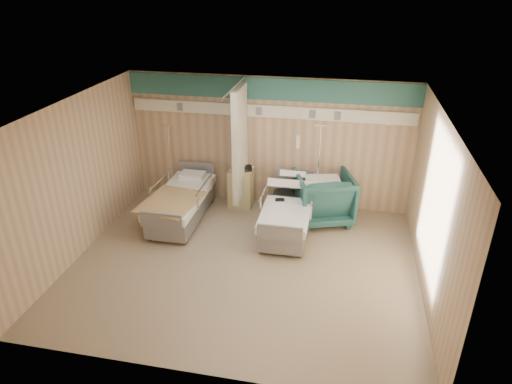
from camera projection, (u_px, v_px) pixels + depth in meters
ground at (244, 264)px, 8.11m from camera, size 6.00×5.00×0.00m
room_walls at (244, 162)px, 7.51m from camera, size 6.04×5.04×2.82m
bed_right at (288, 217)px, 9.01m from camera, size 1.00×2.16×0.63m
bed_left at (182, 207)px, 9.39m from camera, size 1.00×2.16×0.63m
bedside_cabinet at (241, 188)px, 9.95m from camera, size 0.50×0.48×0.85m
visitor_armchair at (323, 197)px, 9.33m from camera, size 1.40×1.42×1.03m
waffle_blanket at (324, 173)px, 9.04m from camera, size 0.80×0.74×0.08m
iv_stand_right at (316, 199)px, 9.51m from camera, size 0.36×0.36×2.01m
iv_stand_left at (173, 186)px, 10.16m from camera, size 0.32×0.32×1.78m
call_remote at (280, 200)px, 8.93m from camera, size 0.19×0.11×0.04m
tan_blanket at (170, 202)px, 8.85m from camera, size 1.13×1.35×0.04m
toiletry_bag at (246, 168)px, 9.68m from camera, size 0.25×0.21×0.12m
white_cup at (238, 166)px, 9.80m from camera, size 0.10×0.10×0.12m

